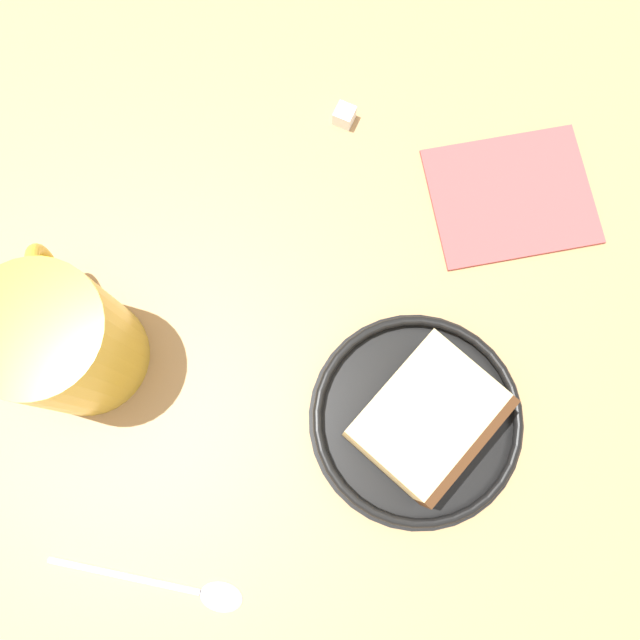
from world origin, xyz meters
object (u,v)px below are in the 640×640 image
tea_mug (63,341)px  sugar_cube (344,116)px  small_plate (417,419)px  cake_slice (426,419)px  teaspoon (185,590)px  folded_napkin (512,195)px

tea_mug → sugar_cube: bearing=-119.5°
sugar_cube → small_plate: bearing=117.2°
cake_slice → teaspoon: (12.73, 15.34, -3.25)cm
small_plate → teaspoon: 19.88cm
cake_slice → sugar_cube: bearing=-62.4°
small_plate → teaspoon: size_ratio=1.12×
cake_slice → teaspoon: 20.19cm
folded_napkin → tea_mug: bearing=36.8°
small_plate → cake_slice: size_ratio=1.39×
tea_mug → folded_napkin: (-27.55, -20.59, -5.03)cm
tea_mug → teaspoon: size_ratio=0.77×
teaspoon → folded_napkin: 37.67cm
tea_mug → sugar_cube: (-13.26, -23.48, -4.59)cm
cake_slice → tea_mug: bearing=3.8°
folded_napkin → sugar_cube: 14.59cm
tea_mug → folded_napkin: 34.76cm
cake_slice → teaspoon: bearing=50.3°
small_plate → tea_mug: bearing=4.1°
small_plate → tea_mug: (24.43, 1.76, 4.58)cm
cake_slice → folded_napkin: (-2.88, -18.95, -3.29)cm
teaspoon → sugar_cube: bearing=-92.0°
tea_mug → sugar_cube: 27.36cm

